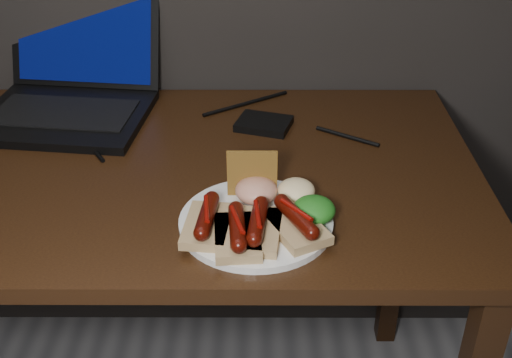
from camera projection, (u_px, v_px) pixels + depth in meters
name	position (u px, v px, depth m)	size (l,w,h in m)	color
desk	(114.00, 204.00, 1.26)	(1.40, 0.70, 0.75)	#311C0C
laptop	(72.00, 87.00, 1.40)	(0.38, 0.40, 0.25)	black
hard_drive	(264.00, 124.00, 1.34)	(0.11, 0.08, 0.02)	black
desk_cables	(129.00, 125.00, 1.35)	(1.06, 0.32, 0.01)	black
plate	(256.00, 222.00, 1.05)	(0.25, 0.25, 0.01)	silver
bread_sausage_left	(207.00, 221.00, 1.01)	(0.08, 0.12, 0.04)	tan
bread_sausage_center	(258.00, 227.00, 1.00)	(0.08, 0.12, 0.04)	tan
bread_sausage_right	(296.00, 222.00, 1.01)	(0.11, 0.13, 0.04)	tan
bread_sausage_extra	(237.00, 233.00, 0.98)	(0.08, 0.12, 0.04)	tan
crispbread	(252.00, 173.00, 1.08)	(0.09, 0.01, 0.09)	olive
salad_greens	(314.00, 210.00, 1.03)	(0.07, 0.07, 0.04)	#115613
salsa_mound	(256.00, 190.00, 1.08)	(0.07, 0.07, 0.04)	#A6101A
coleslaw_mound	(296.00, 190.00, 1.08)	(0.06, 0.06, 0.04)	white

